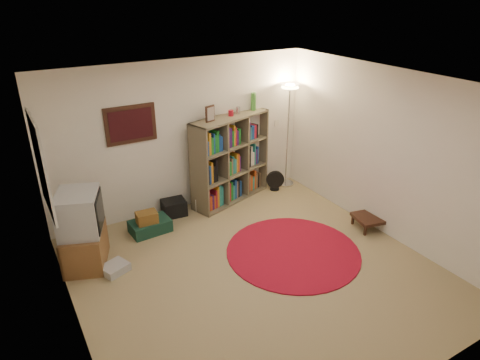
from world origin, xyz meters
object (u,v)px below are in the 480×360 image
object	(u,v)px
floor_fan	(275,181)
tv_stand	(83,231)
side_table	(369,218)
suitcase	(150,226)
floor_lamp	(289,102)
bookshelf	(229,161)

from	to	relation	value
floor_fan	tv_stand	bearing A→B (deg)	-150.14
side_table	suitcase	bearing A→B (deg)	151.39
floor_fan	side_table	bearing A→B (deg)	-55.04
tv_stand	suitcase	distance (m)	1.17
tv_stand	side_table	world-z (taller)	tv_stand
floor_lamp	tv_stand	distance (m)	4.09
bookshelf	tv_stand	xyz separation A→B (m)	(-2.65, -0.72, -0.22)
floor_fan	side_table	size ratio (longest dim) A/B	0.72
floor_lamp	suitcase	xyz separation A→B (m)	(-2.85, -0.35, -1.52)
side_table	bookshelf	bearing A→B (deg)	124.95
floor_lamp	tv_stand	xyz separation A→B (m)	(-3.88, -0.70, -1.09)
bookshelf	tv_stand	distance (m)	2.75
floor_lamp	suitcase	bearing A→B (deg)	-173.07
suitcase	floor_lamp	bearing A→B (deg)	3.78
bookshelf	side_table	bearing A→B (deg)	-72.46
bookshelf	side_table	distance (m)	2.51
floor_lamp	side_table	world-z (taller)	floor_lamp
floor_lamp	suitcase	world-z (taller)	floor_lamp
floor_lamp	suitcase	size ratio (longest dim) A/B	3.13
side_table	floor_lamp	bearing A→B (deg)	94.87
suitcase	side_table	xyz separation A→B (m)	(3.02, -1.65, 0.07)
bookshelf	suitcase	world-z (taller)	bookshelf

